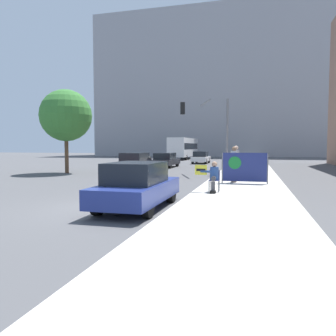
# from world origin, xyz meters

# --- Properties ---
(ground_plane) EXTENTS (160.00, 160.00, 0.00)m
(ground_plane) POSITION_xyz_m (0.00, 0.00, 0.00)
(ground_plane) COLOR #4F4F51
(sidewalk_curb) EXTENTS (3.85, 90.00, 0.17)m
(sidewalk_curb) POSITION_xyz_m (4.07, 15.00, 0.09)
(sidewalk_curb) COLOR beige
(sidewalk_curb) RESTS_ON ground_plane
(building_backdrop_far) EXTENTS (52.00, 12.00, 29.06)m
(building_backdrop_far) POSITION_xyz_m (-2.00, 59.49, 14.53)
(building_backdrop_far) COLOR #99999E
(building_backdrop_far) RESTS_ON ground_plane
(seated_protester) EXTENTS (0.97, 0.77, 1.22)m
(seated_protester) POSITION_xyz_m (2.98, 3.42, 0.83)
(seated_protester) COLOR #474C56
(seated_protester) RESTS_ON sidewalk_curb
(jogger_on_sidewalk) EXTENTS (0.34, 0.34, 1.81)m
(jogger_on_sidewalk) POSITION_xyz_m (3.57, 7.20, 1.10)
(jogger_on_sidewalk) COLOR #756651
(jogger_on_sidewalk) RESTS_ON sidewalk_curb
(pedestrian_behind) EXTENTS (0.34, 0.34, 1.85)m
(pedestrian_behind) POSITION_xyz_m (3.58, 8.98, 1.13)
(pedestrian_behind) COLOR black
(pedestrian_behind) RESTS_ON sidewalk_curb
(protest_banner) EXTENTS (2.22, 0.06, 1.51)m
(protest_banner) POSITION_xyz_m (4.09, 6.79, 0.97)
(protest_banner) COLOR slate
(protest_banner) RESTS_ON sidewalk_curb
(traffic_light_pole) EXTENTS (3.31, 3.08, 5.22)m
(traffic_light_pole) POSITION_xyz_m (1.44, 13.91, 3.74)
(traffic_light_pole) COLOR slate
(traffic_light_pole) RESTS_ON sidewalk_curb
(parked_car_curbside) EXTENTS (1.74, 4.30, 1.49)m
(parked_car_curbside) POSITION_xyz_m (0.94, 0.22, 0.74)
(parked_car_curbside) COLOR navy
(parked_car_curbside) RESTS_ON ground_plane
(car_on_road_nearest) EXTENTS (1.73, 4.22, 1.54)m
(car_on_road_nearest) POSITION_xyz_m (-3.55, 12.13, 0.76)
(car_on_road_nearest) COLOR maroon
(car_on_road_nearest) RESTS_ON ground_plane
(car_on_road_midblock) EXTENTS (1.83, 4.78, 1.37)m
(car_on_road_midblock) POSITION_xyz_m (-3.54, 20.24, 0.69)
(car_on_road_midblock) COLOR black
(car_on_road_midblock) RESTS_ON ground_plane
(car_on_road_distant) EXTENTS (1.71, 4.26, 1.41)m
(car_on_road_distant) POSITION_xyz_m (-1.39, 28.21, 0.70)
(car_on_road_distant) COLOR white
(car_on_road_distant) RESTS_ON ground_plane
(city_bus_on_road) EXTENTS (2.47, 11.48, 3.23)m
(city_bus_on_road) POSITION_xyz_m (-5.96, 40.21, 1.86)
(city_bus_on_road) COLOR silver
(city_bus_on_road) RESTS_ON ground_plane
(motorcycle_on_road) EXTENTS (0.28, 2.23, 1.35)m
(motorcycle_on_road) POSITION_xyz_m (-1.73, 9.77, 0.57)
(motorcycle_on_road) COLOR white
(motorcycle_on_road) RESTS_ON ground_plane
(street_tree_near_curb) EXTENTS (3.80, 3.80, 6.16)m
(street_tree_near_curb) POSITION_xyz_m (-8.93, 12.03, 4.25)
(street_tree_near_curb) COLOR brown
(street_tree_near_curb) RESTS_ON ground_plane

